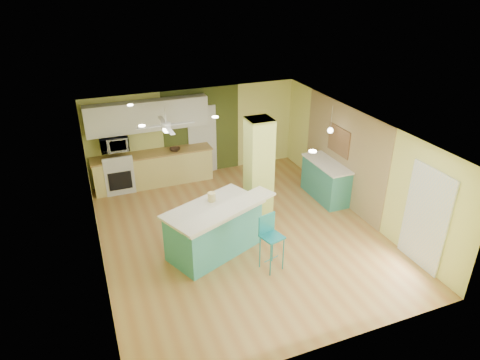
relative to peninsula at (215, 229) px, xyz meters
name	(u,v)px	position (x,y,z in m)	size (l,w,h in m)	color
floor	(240,234)	(0.74, 0.42, -0.57)	(6.00, 7.00, 0.01)	#A56E39
ceiling	(240,129)	(0.74, 0.42, 1.94)	(6.00, 7.00, 0.01)	white
wall_back	(195,132)	(0.74, 3.93, 0.68)	(6.00, 0.01, 2.50)	#E7EA7D
wall_front	(328,286)	(0.74, -3.08, 0.68)	(6.00, 0.01, 2.50)	#E7EA7D
wall_left	(94,211)	(-2.26, 0.42, 0.68)	(0.01, 7.00, 2.50)	#E7EA7D
wall_right	(358,164)	(3.75, 0.42, 0.68)	(0.01, 7.00, 2.50)	#E7EA7D
wood_panel	(343,155)	(3.73, 1.02, 0.68)	(0.02, 3.40, 2.50)	#937A54
olive_accent	(202,132)	(0.94, 3.91, 0.68)	(2.20, 0.02, 2.50)	#455020
interior_door	(202,140)	(0.94, 3.88, 0.43)	(0.82, 0.05, 2.00)	white
french_door	(425,218)	(3.71, -1.88, 0.48)	(0.04, 1.08, 2.10)	white
column	(259,171)	(1.39, 0.92, 0.68)	(0.55, 0.55, 2.50)	#C1CF60
kitchen_run	(154,169)	(-0.56, 3.62, -0.09)	(3.25, 0.63, 0.94)	#E0CE75
stove	(119,175)	(-1.51, 3.62, -0.11)	(0.76, 0.66, 1.08)	silver
upper_cabinets	(148,116)	(-0.56, 3.74, 1.38)	(3.20, 0.34, 0.80)	white
microwave	(114,143)	(-1.51, 3.62, 0.78)	(0.70, 0.48, 0.39)	white
ceiling_fan	(166,126)	(-0.36, 2.42, 1.51)	(1.41, 1.41, 0.61)	white
pendant_lamp	(330,130)	(3.39, 1.17, 1.32)	(0.14, 0.14, 0.69)	silver
wall_decor	(339,141)	(3.71, 1.22, 0.98)	(0.03, 0.90, 0.70)	brown
peninsula	(215,229)	(0.00, 0.00, 0.00)	(2.46, 1.96, 1.22)	teal
bar_stool	(270,234)	(0.84, -0.89, 0.22)	(0.48, 0.48, 1.17)	teal
side_counter	(326,180)	(3.44, 1.22, -0.07)	(0.65, 1.54, 0.99)	teal
fruit_bowl	(175,149)	(0.05, 3.54, 0.41)	(0.29, 0.29, 0.07)	#372216
canister	(212,197)	(0.05, 0.30, 0.59)	(0.17, 0.17, 0.19)	yellow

